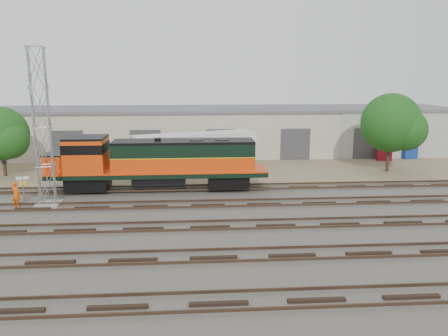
{
  "coord_description": "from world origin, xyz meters",
  "views": [
    {
      "loc": [
        -0.89,
        -27.95,
        9.07
      ],
      "look_at": [
        1.32,
        4.0,
        2.2
      ],
      "focal_mm": 35.0,
      "sensor_mm": 36.0,
      "label": 1
    }
  ],
  "objects": [
    {
      "name": "warehouse",
      "position": [
        0.04,
        22.98,
        2.65
      ],
      "size": [
        58.4,
        10.4,
        5.3
      ],
      "color": "beige",
      "rests_on": "ground"
    },
    {
      "name": "locomotive",
      "position": [
        -4.02,
        6.0,
        2.36
      ],
      "size": [
        17.13,
        3.01,
        4.12
      ],
      "color": "black",
      "rests_on": "tracks"
    },
    {
      "name": "worker",
      "position": [
        -13.28,
        2.15,
        0.93
      ],
      "size": [
        0.79,
        0.65,
        1.86
      ],
      "primitive_type": "imported",
      "rotation": [
        0.0,
        0.0,
        2.78
      ],
      "color": "#E0520C",
      "rests_on": "ground"
    },
    {
      "name": "ground",
      "position": [
        0.0,
        0.0,
        0.0
      ],
      "size": [
        140.0,
        140.0,
        0.0
      ],
      "primitive_type": "plane",
      "color": "#47423A",
      "rests_on": "ground"
    },
    {
      "name": "tree_west",
      "position": [
        -17.88,
        11.96,
        3.77
      ],
      "size": [
        5.06,
        4.82,
        6.3
      ],
      "color": "#382619",
      "rests_on": "ground"
    },
    {
      "name": "dumpster_blue",
      "position": [
        22.66,
        18.1,
        0.75
      ],
      "size": [
        1.87,
        1.79,
        1.5
      ],
      "primitive_type": "cube",
      "rotation": [
        0.0,
        0.0,
        0.2
      ],
      "color": "navy",
      "rests_on": "ground"
    },
    {
      "name": "tracks",
      "position": [
        0.0,
        -3.0,
        0.08
      ],
      "size": [
        80.0,
        20.4,
        0.28
      ],
      "color": "black",
      "rests_on": "ground"
    },
    {
      "name": "tree_east",
      "position": [
        17.7,
        11.25,
        4.52
      ],
      "size": [
        5.77,
        5.49,
        7.42
      ],
      "color": "#382619",
      "rests_on": "ground"
    },
    {
      "name": "tree_mid",
      "position": [
        -4.88,
        11.73,
        1.56
      ],
      "size": [
        3.95,
        3.76,
        3.76
      ],
      "color": "#382619",
      "rests_on": "ground"
    },
    {
      "name": "semi_trailer",
      "position": [
        -0.51,
        13.16,
        2.29
      ],
      "size": [
        11.93,
        6.12,
        3.64
      ],
      "rotation": [
        0.0,
        0.0,
        0.34
      ],
      "color": "silver",
      "rests_on": "ground"
    },
    {
      "name": "signal_tower",
      "position": [
        -11.23,
        2.51,
        5.3
      ],
      "size": [
        1.61,
        1.61,
        10.91
      ],
      "rotation": [
        0.0,
        0.0,
        0.21
      ],
      "color": "gray",
      "rests_on": "ground"
    },
    {
      "name": "dirt_strip",
      "position": [
        0.0,
        15.0,
        0.01
      ],
      "size": [
        80.0,
        16.0,
        0.02
      ],
      "primitive_type": "cube",
      "color": "#726047",
      "rests_on": "ground"
    },
    {
      "name": "sign_post",
      "position": [
        -13.05,
        2.94,
        1.44
      ],
      "size": [
        0.81,
        0.29,
        2.06
      ],
      "color": "gray",
      "rests_on": "ground"
    },
    {
      "name": "dumpster_red",
      "position": [
        19.58,
        17.12,
        0.7
      ],
      "size": [
        1.85,
        1.79,
        1.4
      ],
      "primitive_type": "cube",
      "rotation": [
        0.0,
        0.0,
        -0.31
      ],
      "color": "maroon",
      "rests_on": "ground"
    }
  ]
}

